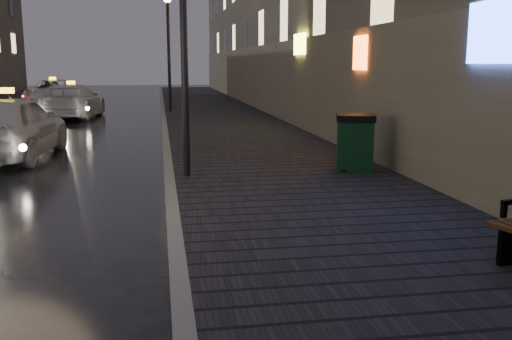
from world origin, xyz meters
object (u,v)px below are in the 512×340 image
at_px(lamp_far, 168,38).
at_px(taxi_near, 9,127).
at_px(taxi_far, 53,93).
at_px(taxi_mid, 72,101).
at_px(lamp_near, 183,2).
at_px(trash_bin, 355,142).

height_order(lamp_far, taxi_near, lamp_far).
bearing_deg(taxi_far, lamp_far, -42.94).
xyz_separation_m(taxi_near, taxi_mid, (-0.05, 10.90, -0.08)).
distance_m(lamp_far, taxi_mid, 5.25).
height_order(taxi_near, taxi_mid, taxi_near).
height_order(lamp_far, taxi_mid, lamp_far).
bearing_deg(taxi_near, lamp_near, 143.74).
xyz_separation_m(trash_bin, taxi_mid, (-7.71, 14.57, -0.01)).
bearing_deg(taxi_far, taxi_near, -81.02).
bearing_deg(lamp_far, taxi_near, -108.74).
relative_size(lamp_near, taxi_far, 0.99).
height_order(trash_bin, taxi_near, taxi_near).
relative_size(trash_bin, taxi_far, 0.22).
xyz_separation_m(lamp_near, taxi_mid, (-4.24, 14.56, -2.75)).
bearing_deg(lamp_near, lamp_far, 90.00).
bearing_deg(trash_bin, lamp_near, -164.82).
distance_m(lamp_near, trash_bin, 4.42).
distance_m(lamp_near, taxi_far, 23.47).
bearing_deg(taxi_near, lamp_far, -103.85).
xyz_separation_m(taxi_near, taxi_far, (-2.16, 18.77, -0.08)).
xyz_separation_m(lamp_far, taxi_near, (-4.19, -12.34, -2.67)).
distance_m(taxi_near, taxi_far, 18.89).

